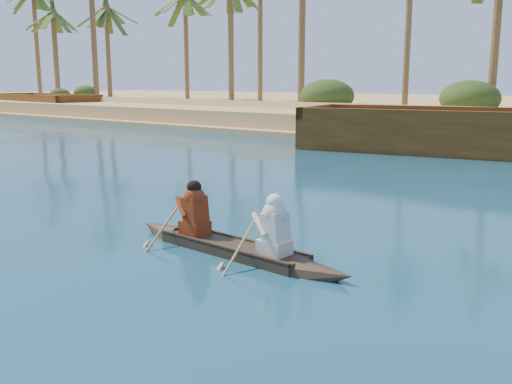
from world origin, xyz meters
The scene contains 6 objects.
sandy_embankment centered at (0.00, 46.89, 0.53)m, with size 150.00×51.00×1.50m.
palm_grove centered at (0.00, 35.00, 8.00)m, with size 110.00×14.00×16.00m, color #465F21, non-canonical shape.
shrub_cluster centered at (0.00, 31.50, 1.20)m, with size 100.00×6.00×2.40m, color #233613, non-canonical shape.
canoe centered at (8.00, 4.24, 0.28)m, with size 5.26×1.01×1.44m.
barge_left centered at (-34.66, 27.00, 0.79)m, with size 13.94×5.90×2.26m.
barge_mid centered at (6.02, 22.00, 0.80)m, with size 14.26×7.04×2.28m.
Camera 1 is at (14.60, -3.48, 3.14)m, focal length 40.00 mm.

